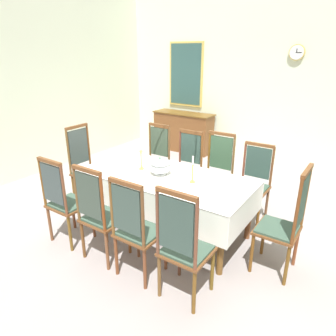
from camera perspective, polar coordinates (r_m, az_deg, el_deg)
ground at (r=4.33m, az=0.84°, el=-10.46°), size 6.41×6.49×0.04m
back_wall at (r=6.71m, az=17.22°, el=15.90°), size 6.41×0.08×3.51m
left_wall at (r=6.14m, az=-26.16°, el=14.37°), size 0.08×6.49×3.51m
dining_table at (r=3.88m, az=-0.47°, el=-2.47°), size 2.16×1.01×0.77m
tablecloth at (r=3.89m, az=-0.46°, el=-2.72°), size 2.18×1.03×0.37m
chair_south_a at (r=3.88m, az=-18.76°, el=-5.59°), size 0.44×0.42×1.12m
chair_north_a at (r=5.07m, az=-2.42°, el=1.85°), size 0.44×0.42×1.13m
chair_south_b at (r=3.45m, az=-12.60°, el=-8.15°), size 0.44×0.42×1.15m
chair_north_b at (r=4.76m, az=3.40°, el=0.43°), size 0.44×0.42×1.11m
chair_south_c at (r=3.14m, az=-5.97°, el=-10.96°), size 0.44×0.42×1.13m
chair_north_c at (r=4.53m, az=8.99°, el=-0.67°), size 0.44×0.42×1.15m
chair_south_d at (r=2.86m, az=2.83°, el=-14.09°), size 0.44×0.42×1.17m
chair_north_d at (r=4.35m, az=15.54°, el=-2.47°), size 0.44×0.42×1.08m
chair_head_west at (r=4.86m, az=-15.08°, el=0.58°), size 0.42×0.44×1.21m
chair_head_east at (r=3.39m, az=21.04°, el=-9.30°), size 0.42×0.44×1.21m
soup_tureen at (r=3.85m, az=-1.49°, el=0.37°), size 0.28×0.28×0.22m
candlestick_west at (r=4.01m, az=-5.03°, el=1.78°), size 0.07×0.07×0.37m
candlestick_east at (r=3.61m, az=4.60°, el=-0.78°), size 0.07×0.07×0.33m
bowl_near_left at (r=4.19m, az=0.10°, el=0.82°), size 0.16×0.16×0.03m
bowl_near_right at (r=3.54m, az=-3.34°, el=-3.07°), size 0.16×0.16×0.04m
bowl_far_left at (r=3.91m, az=8.02°, el=-0.92°), size 0.17×0.17×0.03m
spoon_primary at (r=4.27m, az=-0.88°, el=1.01°), size 0.04×0.18×0.01m
spoon_secondary at (r=3.51m, az=-1.70°, el=-3.59°), size 0.04×0.18×0.01m
sideboard at (r=7.31m, az=2.85°, el=6.76°), size 1.44×0.48×0.90m
mounted_clock at (r=6.46m, az=22.87°, el=19.21°), size 0.28×0.06×0.28m
framed_painting at (r=7.39m, az=3.34°, el=16.96°), size 0.87×0.05×1.42m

